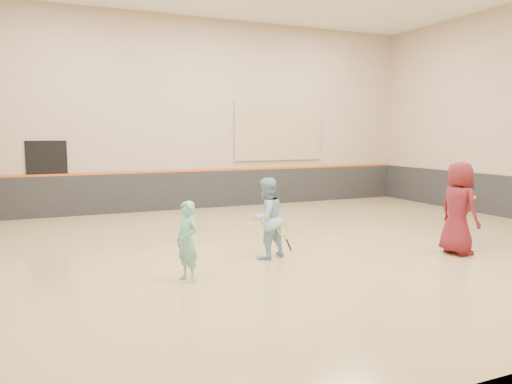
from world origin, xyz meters
name	(u,v)px	position (x,y,z in m)	size (l,w,h in m)	color
room	(284,209)	(0.00, 0.00, 0.81)	(15.04, 12.04, 6.22)	tan
wainscot_back	(200,190)	(0.00, 5.97, 0.60)	(14.90, 0.04, 1.20)	#232326
accent_stripe	(200,171)	(0.00, 5.96, 1.22)	(14.90, 0.03, 0.06)	#D85914
acoustic_panel	(278,130)	(2.80, 5.95, 2.50)	(3.20, 0.08, 2.00)	tan
doorway	(48,179)	(-4.50, 5.98, 1.10)	(1.10, 0.05, 2.20)	black
girl	(187,241)	(-2.59, -1.59, 0.66)	(0.48, 0.31, 1.32)	#72C6B6
instructor	(266,218)	(-0.78, -0.75, 0.78)	(0.76, 0.59, 1.56)	#92C2E2
young_man	(459,208)	(2.86, -1.99, 0.92)	(0.90, 0.59, 1.85)	maroon
held_racket	(282,230)	(-0.52, -0.91, 0.57)	(0.38, 0.38, 0.64)	#8DB928
spare_racket	(254,221)	(0.47, 2.66, 0.08)	(0.76, 0.76, 0.16)	gold
ball_under_racket	(277,244)	(-0.11, 0.14, 0.03)	(0.07, 0.07, 0.07)	yellow
ball_in_hand	(474,197)	(3.01, -2.22, 1.16)	(0.07, 0.07, 0.07)	#CCED37
ball_beside_spare	(213,218)	(-0.31, 3.79, 0.03)	(0.07, 0.07, 0.07)	#D2E836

